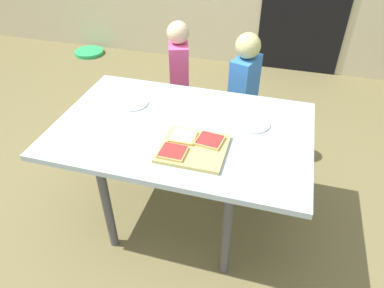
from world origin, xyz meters
TOP-DOWN VIEW (x-y plane):
  - ground_plane at (0.00, 0.00)m, footprint 16.00×16.00m
  - dining_table at (0.00, 0.00)m, footprint 1.41×0.92m
  - cutting_board at (0.11, -0.18)m, footprint 0.33×0.31m
  - pizza_slice_far_left at (0.04, -0.12)m, footprint 0.14×0.13m
  - pizza_slice_near_left at (0.03, -0.26)m, footprint 0.14×0.13m
  - pizza_slice_far_right at (0.18, -0.11)m, footprint 0.15×0.14m
  - plate_white_left at (-0.37, 0.16)m, footprint 0.20×0.20m
  - plate_white_right at (0.37, 0.14)m, footprint 0.20×0.20m
  - child_left at (-0.28, 0.82)m, footprint 0.21×0.27m
  - child_right at (0.23, 0.76)m, footprint 0.20×0.27m
  - garden_hose_coil at (-1.92, 2.21)m, footprint 0.36×0.36m

SIDE VIEW (x-z plane):
  - ground_plane at x=0.00m, z-range 0.00..0.00m
  - garden_hose_coil at x=-1.92m, z-range 0.00..0.04m
  - child_left at x=-0.28m, z-range 0.07..1.07m
  - child_right at x=0.23m, z-range 0.07..1.07m
  - dining_table at x=0.00m, z-range 0.29..1.00m
  - plate_white_left at x=-0.37m, z-range 0.71..0.72m
  - plate_white_right at x=0.37m, z-range 0.71..0.72m
  - cutting_board at x=0.11m, z-range 0.71..0.73m
  - pizza_slice_far_left at x=0.04m, z-range 0.73..0.75m
  - pizza_slice_near_left at x=0.03m, z-range 0.73..0.75m
  - pizza_slice_far_right at x=0.18m, z-range 0.73..0.75m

